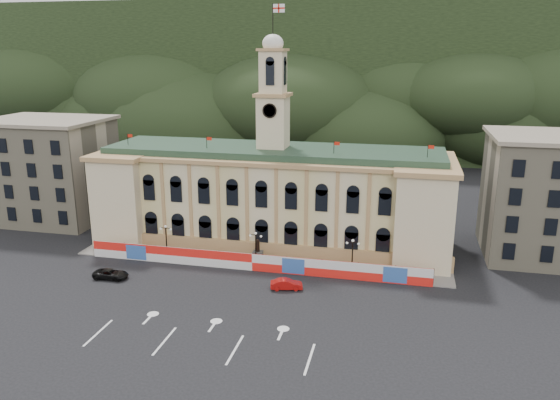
% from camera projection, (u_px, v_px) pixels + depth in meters
% --- Properties ---
extents(ground, '(260.00, 260.00, 0.00)m').
position_uv_depth(ground, '(218.00, 319.00, 64.02)').
color(ground, black).
rests_on(ground, ground).
extents(lane_markings, '(26.00, 10.00, 0.02)m').
position_uv_depth(lane_markings, '(203.00, 341.00, 59.32)').
color(lane_markings, white).
rests_on(lane_markings, ground).
extents(hill_ridge, '(230.00, 80.00, 64.00)m').
position_uv_depth(hill_ridge, '(343.00, 85.00, 173.37)').
color(hill_ridge, black).
rests_on(hill_ridge, ground).
extents(city_hall, '(56.20, 17.60, 37.10)m').
position_uv_depth(city_hall, '(273.00, 195.00, 87.87)').
color(city_hall, beige).
rests_on(city_hall, ground).
extents(side_building_left, '(21.00, 17.00, 18.60)m').
position_uv_depth(side_building_left, '(49.00, 169.00, 99.82)').
color(side_building_left, tan).
rests_on(side_building_left, ground).
extents(side_building_right, '(21.00, 17.00, 18.60)m').
position_uv_depth(side_building_right, '(558.00, 197.00, 81.32)').
color(side_building_right, tan).
rests_on(side_building_right, ground).
extents(hoarding_fence, '(50.00, 0.44, 2.50)m').
position_uv_depth(hoarding_fence, '(253.00, 262.00, 77.82)').
color(hoarding_fence, red).
rests_on(hoarding_fence, ground).
extents(pavement, '(56.00, 5.50, 0.16)m').
position_uv_depth(pavement, '(257.00, 263.00, 80.66)').
color(pavement, slate).
rests_on(pavement, ground).
extents(statue, '(1.40, 1.40, 3.72)m').
position_uv_depth(statue, '(258.00, 255.00, 80.60)').
color(statue, '#595651').
rests_on(statue, ground).
extents(lamp_left, '(1.96, 0.44, 5.15)m').
position_uv_depth(lamp_left, '(166.00, 238.00, 82.17)').
color(lamp_left, black).
rests_on(lamp_left, ground).
extents(lamp_center, '(1.96, 0.44, 5.15)m').
position_uv_depth(lamp_center, '(256.00, 245.00, 79.16)').
color(lamp_center, black).
rests_on(lamp_center, ground).
extents(lamp_right, '(1.96, 0.44, 5.15)m').
position_uv_depth(lamp_right, '(352.00, 253.00, 76.15)').
color(lamp_right, black).
rests_on(lamp_right, ground).
extents(red_sedan, '(3.35, 4.89, 1.39)m').
position_uv_depth(red_sedan, '(286.00, 284.00, 71.83)').
color(red_sedan, '#A20D0B').
rests_on(red_sedan, ground).
extents(black_suv, '(2.68, 5.03, 1.34)m').
position_uv_depth(black_suv, '(111.00, 274.00, 75.17)').
color(black_suv, black).
rests_on(black_suv, ground).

